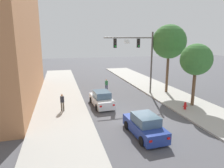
% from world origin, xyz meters
% --- Properties ---
extents(ground_plane, '(120.00, 120.00, 0.00)m').
position_xyz_m(ground_plane, '(0.00, 0.00, 0.00)').
color(ground_plane, '#4C4C51').
extents(sidewalk_left, '(5.00, 60.00, 0.15)m').
position_xyz_m(sidewalk_left, '(-6.50, 0.00, 0.07)').
color(sidewalk_left, '#A8A59E').
rests_on(sidewalk_left, ground).
extents(sidewalk_right, '(5.00, 60.00, 0.15)m').
position_xyz_m(sidewalk_right, '(6.50, 0.00, 0.07)').
color(sidewalk_right, '#A8A59E').
rests_on(sidewalk_right, ground).
extents(traffic_signal_mast, '(6.09, 0.38, 7.50)m').
position_xyz_m(traffic_signal_mast, '(2.90, 7.66, 5.32)').
color(traffic_signal_mast, '#514C47').
rests_on(traffic_signal_mast, sidewalk_right).
extents(car_lead_white, '(2.03, 4.33, 1.60)m').
position_xyz_m(car_lead_white, '(-2.39, 4.50, 0.72)').
color(car_lead_white, silver).
rests_on(car_lead_white, ground).
extents(car_following_blue, '(2.01, 4.32, 1.60)m').
position_xyz_m(car_following_blue, '(-0.75, -2.70, 0.72)').
color(car_following_blue, navy).
rests_on(car_following_blue, ground).
extents(pedestrian_sidewalk_left_walker, '(0.36, 0.22, 1.64)m').
position_xyz_m(pedestrian_sidewalk_left_walker, '(-6.34, 3.59, 1.06)').
color(pedestrian_sidewalk_left_walker, brown).
rests_on(pedestrian_sidewalk_left_walker, sidewalk_left).
extents(pedestrian_crossing_road, '(0.36, 0.22, 1.64)m').
position_xyz_m(pedestrian_crossing_road, '(-0.50, 10.34, 0.91)').
color(pedestrian_crossing_road, '#232847').
rests_on(pedestrian_crossing_road, ground).
extents(fire_hydrant, '(0.48, 0.24, 0.72)m').
position_xyz_m(fire_hydrant, '(5.13, 1.04, 0.51)').
color(fire_hydrant, red).
rests_on(fire_hydrant, sidewalk_right).
extents(street_tree_nearest, '(3.10, 3.10, 6.24)m').
position_xyz_m(street_tree_nearest, '(6.60, 1.96, 4.80)').
color(street_tree_nearest, brown).
rests_on(street_tree_nearest, sidewalk_right).
extents(street_tree_second, '(4.13, 4.13, 8.41)m').
position_xyz_m(street_tree_second, '(6.74, 7.46, 6.46)').
color(street_tree_second, brown).
rests_on(street_tree_second, sidewalk_right).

